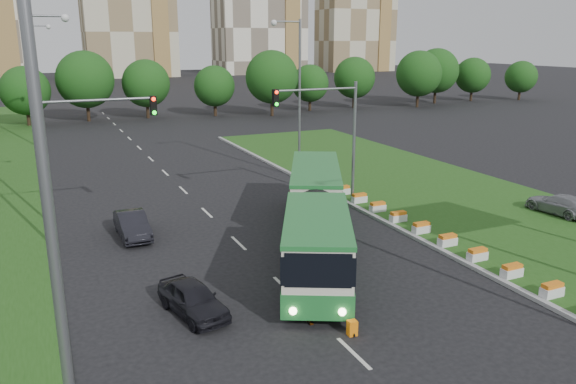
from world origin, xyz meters
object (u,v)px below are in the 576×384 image
articulated_bus (309,214)px  shopping_trolley (352,328)px  traffic_mast_left (79,146)px  car_left_near (193,299)px  pedestrian (310,304)px  traffic_mast_median (332,125)px  car_median (560,204)px  car_left_far (132,225)px

articulated_bus → shopping_trolley: 9.33m
traffic_mast_left → car_left_near: bearing=-72.7°
shopping_trolley → traffic_mast_left: bearing=123.4°
shopping_trolley → pedestrian: bearing=128.1°
traffic_mast_median → articulated_bus: size_ratio=0.45×
traffic_mast_left → traffic_mast_median: bearing=3.8°
car_left_near → car_median: 24.17m
car_left_far → pedestrian: 13.55m
car_left_near → car_left_far: bearing=81.1°
traffic_mast_median → car_left_far: size_ratio=1.89×
traffic_mast_left → car_left_near: (3.06, -9.85, -4.68)m
shopping_trolley → traffic_mast_median: bearing=67.8°
car_median → shopping_trolley: car_median is taller
car_median → shopping_trolley: (-19.05, -7.28, -0.48)m
car_left_near → car_left_far: car_left_far is taller
car_left_near → articulated_bus: bearing=20.0°
traffic_mast_median → traffic_mast_left: same height
articulated_bus → pedestrian: (-3.59, -7.37, -0.98)m
car_left_near → car_median: size_ratio=0.92×
car_left_far → articulated_bus: bearing=-34.3°
traffic_mast_median → car_left_far: traffic_mast_median is taller
car_median → pedestrian: size_ratio=2.62×
traffic_mast_median → traffic_mast_left: 15.19m
car_left_far → shopping_trolley: car_left_far is taller
traffic_mast_left → pedestrian: 14.94m
traffic_mast_left → car_left_far: bearing=8.2°
traffic_mast_left → car_left_far: 5.24m
car_median → shopping_trolley: size_ratio=7.33×
articulated_bus → car_median: 16.58m
traffic_mast_left → car_left_far: traffic_mast_left is taller
traffic_mast_left → pedestrian: size_ratio=4.93×
car_left_far → car_median: car_left_far is taller
car_left_near → car_median: (23.95, 3.24, 0.10)m
traffic_mast_median → car_median: (11.86, -7.61, -4.58)m
car_left_near → shopping_trolley: car_left_near is taller
articulated_bus → car_median: size_ratio=4.17×
articulated_bus → car_left_far: articulated_bus is taller
shopping_trolley → articulated_bus: bearing=77.3°
traffic_mast_median → car_left_near: bearing=-138.1°
traffic_mast_median → car_median: bearing=-32.7°
car_median → pedestrian: (-20.07, -5.81, 0.04)m
car_left_near → shopping_trolley: bearing=-52.2°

